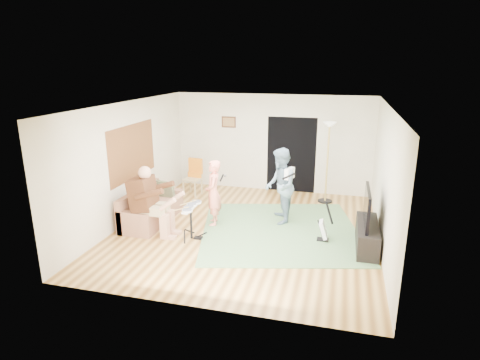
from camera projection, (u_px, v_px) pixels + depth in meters
name	position (u px, v px, depth m)	size (l,w,h in m)	color
floor	(246.00, 230.00, 8.77)	(6.00, 6.00, 0.00)	brown
walls	(247.00, 170.00, 8.39)	(5.50, 6.00, 2.70)	beige
ceiling	(247.00, 105.00, 8.00)	(6.00, 6.00, 0.00)	white
window_blinds	(132.00, 152.00, 9.18)	(2.05, 2.05, 0.00)	brown
doorway	(291.00, 155.00, 11.11)	(2.10, 2.10, 0.00)	black
picture_frame	(229.00, 122.00, 11.31)	(0.42, 0.03, 0.32)	#3F2314
area_rug	(280.00, 230.00, 8.71)	(3.31, 3.35, 0.02)	#4F7748
sofa	(149.00, 211.00, 9.19)	(0.76, 1.86, 0.75)	#926249
drummer	(152.00, 208.00, 8.39)	(0.96, 0.54, 1.48)	#4B2815
drum_kit	(191.00, 224.00, 8.25)	(0.40, 0.72, 0.74)	black
singer	(213.00, 193.00, 8.87)	(0.54, 0.35, 1.48)	#FD846E
microphone	(222.00, 178.00, 8.72)	(0.06, 0.06, 0.24)	black
guitarist	(280.00, 186.00, 8.96)	(0.83, 0.65, 1.71)	slate
guitar_held	(290.00, 173.00, 8.83)	(0.12, 0.60, 0.26)	white
guitar_spare	(324.00, 229.00, 8.16)	(0.31, 0.28, 0.86)	black
torchiere_lamp	(328.00, 148.00, 10.14)	(0.37, 0.37, 2.09)	black
dining_chair	(193.00, 182.00, 11.01)	(0.48, 0.51, 1.00)	tan
tv_cabinet	(367.00, 236.00, 7.85)	(0.40, 1.40, 0.50)	black
television	(367.00, 207.00, 7.69)	(0.06, 1.17, 0.70)	black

